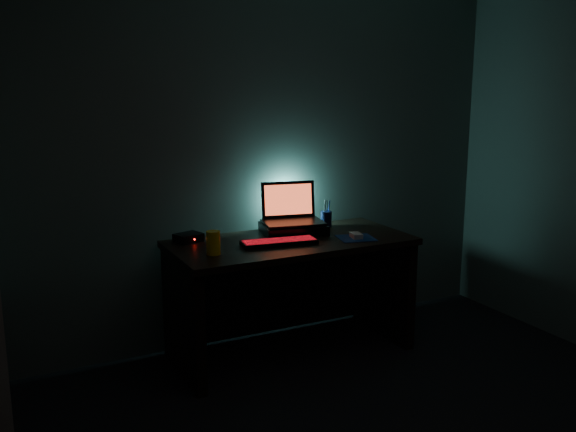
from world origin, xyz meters
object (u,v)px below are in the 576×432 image
object	(u,v)px
pen_cup	(326,219)
juice_glass	(213,243)
keyboard	(279,242)
mouse	(356,235)
router	(188,238)
laptop	(291,213)

from	to	relation	value
pen_cup	juice_glass	bearing A→B (deg)	-160.88
pen_cup	juice_glass	distance (m)	0.98
keyboard	mouse	xyz separation A→B (m)	(0.50, -0.09, 0.00)
keyboard	mouse	distance (m)	0.50
mouse	router	xyz separation A→B (m)	(-0.97, 0.39, 0.01)
pen_cup	keyboard	bearing A→B (deg)	-149.96
laptop	pen_cup	distance (m)	0.28
mouse	router	bearing A→B (deg)	170.95
pen_cup	mouse	bearing A→B (deg)	-89.77
keyboard	router	xyz separation A→B (m)	(-0.47, 0.31, 0.01)
laptop	mouse	size ratio (longest dim) A/B	4.35
mouse	laptop	bearing A→B (deg)	140.57
mouse	keyboard	bearing A→B (deg)	-176.64
laptop	pen_cup	bearing A→B (deg)	14.50
juice_glass	router	xyz separation A→B (m)	(-0.04, 0.34, -0.04)
keyboard	juice_glass	bearing A→B (deg)	-166.98
laptop	pen_cup	xyz separation A→B (m)	(0.27, 0.01, -0.07)
juice_glass	router	world-z (taller)	juice_glass
keyboard	pen_cup	world-z (taller)	pen_cup
laptop	mouse	distance (m)	0.46
keyboard	mouse	size ratio (longest dim) A/B	4.87
juice_glass	router	bearing A→B (deg)	95.96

